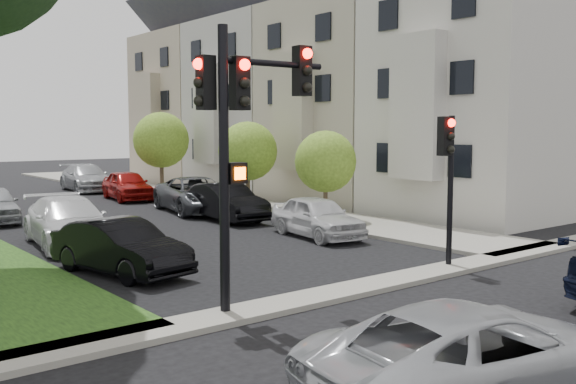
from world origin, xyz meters
TOP-DOWN VIEW (x-y plane):
  - ground at (0.00, 0.00)m, footprint 140.00×140.00m
  - sidewalk_right at (6.75, 24.00)m, footprint 3.50×44.00m
  - sidewalk_cross at (0.00, 2.00)m, footprint 60.00×1.00m
  - house_a at (12.45, 8.00)m, footprint 7.70×7.55m
  - house_b at (12.45, 15.50)m, footprint 7.70×7.55m
  - house_c at (12.45, 23.00)m, footprint 7.70×7.55m
  - house_d at (12.45, 30.50)m, footprint 7.70×7.55m
  - small_tree_a at (6.20, 10.42)m, footprint 2.41×2.41m
  - small_tree_b at (6.20, 15.68)m, footprint 2.68×2.68m
  - small_tree_c at (6.20, 24.00)m, footprint 3.08×3.08m
  - traffic_signal_main at (-3.36, 2.24)m, footprint 2.73×0.71m
  - traffic_signal_secondary at (3.02, 2.19)m, footprint 0.53×0.43m
  - car_cross_near at (-3.41, -3.24)m, footprint 5.15×2.89m
  - car_parked_0 at (3.71, 8.06)m, footprint 2.28×4.34m
  - car_parked_1 at (3.52, 13.42)m, footprint 1.87×4.65m
  - car_parked_2 at (3.95, 16.44)m, footprint 3.61×5.97m
  - car_parked_3 at (3.70, 23.02)m, footprint 2.48×4.75m
  - car_parked_4 at (3.89, 29.15)m, footprint 2.78×5.64m
  - car_parked_5 at (-3.84, 6.95)m, footprint 2.28×4.40m
  - car_parked_6 at (-3.44, 11.73)m, footprint 2.77×5.44m

SIDE VIEW (x-z plane):
  - ground at x=0.00m, z-range 0.00..0.00m
  - sidewalk_right at x=6.75m, z-range 0.00..0.12m
  - sidewalk_cross at x=0.00m, z-range 0.00..0.12m
  - car_cross_near at x=-3.41m, z-range 0.00..1.36m
  - car_parked_5 at x=-3.84m, z-range 0.00..1.38m
  - car_parked_0 at x=3.71m, z-range 0.00..1.41m
  - car_parked_1 at x=3.52m, z-range 0.00..1.50m
  - car_parked_6 at x=-3.44m, z-range 0.00..1.51m
  - car_parked_3 at x=3.70m, z-range 0.00..1.54m
  - car_parked_2 at x=3.95m, z-range 0.00..1.55m
  - car_parked_4 at x=3.89m, z-range 0.00..1.58m
  - small_tree_a at x=6.20m, z-range 0.60..4.21m
  - small_tree_b at x=6.20m, z-range 0.66..4.68m
  - traffic_signal_secondary at x=3.02m, z-range 0.79..4.78m
  - small_tree_c at x=6.20m, z-range 0.76..5.38m
  - traffic_signal_main at x=-3.36m, z-range 1.06..6.65m
  - house_a at x=12.45m, z-range -1.05..14.92m
  - house_b at x=12.45m, z-range -1.05..14.92m
  - house_c at x=12.45m, z-range -1.05..14.92m
  - house_d at x=12.45m, z-range -1.05..14.92m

